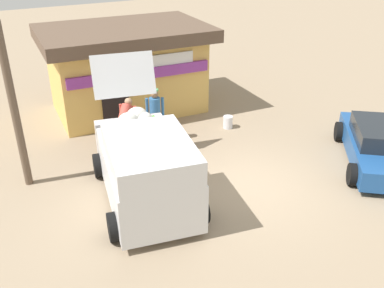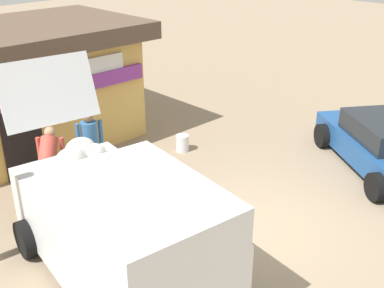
# 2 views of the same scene
# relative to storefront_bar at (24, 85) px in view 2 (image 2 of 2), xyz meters

# --- Properties ---
(ground_plane) EXTENTS (60.00, 60.00, 0.00)m
(ground_plane) POSITION_rel_storefront_bar_xyz_m (0.95, -6.44, -1.58)
(ground_plane) COLOR gray
(storefront_bar) EXTENTS (5.92, 4.09, 3.03)m
(storefront_bar) POSITION_rel_storefront_bar_xyz_m (0.00, 0.00, 0.00)
(storefront_bar) COLOR #E0B259
(storefront_bar) RESTS_ON ground_plane
(delivery_van) EXTENTS (2.79, 4.75, 3.09)m
(delivery_van) POSITION_rel_storefront_bar_xyz_m (-1.66, -5.80, -0.59)
(delivery_van) COLOR silver
(delivery_van) RESTS_ON ground_plane
(vendor_standing) EXTENTS (0.54, 0.44, 1.75)m
(vendor_standing) POSITION_rel_storefront_bar_xyz_m (-0.17, -2.95, -0.57)
(vendor_standing) COLOR #726047
(vendor_standing) RESTS_ON ground_plane
(customer_bending) EXTENTS (0.71, 0.70, 1.52)m
(customer_bending) POSITION_rel_storefront_bar_xyz_m (-1.14, -2.90, -0.66)
(customer_bending) COLOR #726047
(customer_bending) RESTS_ON ground_plane
(unloaded_banana_pile) EXTENTS (0.83, 0.78, 0.47)m
(unloaded_banana_pile) POSITION_rel_storefront_bar_xyz_m (-1.17, -2.92, -1.36)
(unloaded_banana_pile) COLOR silver
(unloaded_banana_pile) RESTS_ON ground_plane
(paint_bucket) EXTENTS (0.32, 0.32, 0.42)m
(paint_bucket) POSITION_rel_storefront_bar_xyz_m (2.38, -3.15, -1.37)
(paint_bucket) COLOR silver
(paint_bucket) RESTS_ON ground_plane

